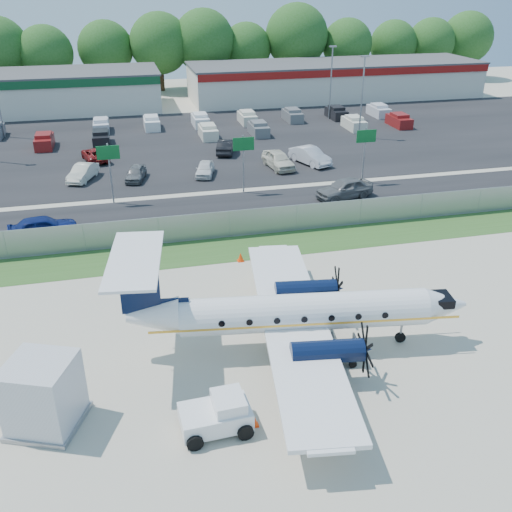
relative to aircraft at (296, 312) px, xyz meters
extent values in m
plane|color=#BEB6A1|center=(-0.55, 0.11, -2.08)|extent=(170.00, 170.00, 0.00)
cube|color=#2D561E|center=(-0.55, 12.11, -2.08)|extent=(170.00, 4.00, 0.02)
cube|color=black|center=(-0.55, 19.11, -2.07)|extent=(170.00, 8.00, 0.02)
cube|color=black|center=(-0.55, 40.11, -2.07)|extent=(170.00, 32.00, 0.02)
cube|color=gray|center=(-0.55, 14.11, -1.08)|extent=(120.00, 0.02, 1.90)
cube|color=gray|center=(-0.55, 14.11, -0.10)|extent=(120.00, 0.06, 0.06)
cube|color=gray|center=(-0.55, 14.11, -2.03)|extent=(120.00, 0.06, 0.06)
cube|color=silver|center=(25.45, 62.11, 0.42)|extent=(44.00, 12.00, 5.00)
cube|color=#474749|center=(25.45, 62.11, 3.04)|extent=(44.40, 12.40, 0.24)
cube|color=maroon|center=(25.45, 56.01, 2.42)|extent=(44.00, 0.20, 1.00)
cylinder|color=gray|center=(-8.55, 23.11, 0.42)|extent=(0.14, 0.14, 5.00)
cube|color=#0C5923|center=(-8.55, 22.96, 2.22)|extent=(1.80, 0.08, 1.10)
cylinder|color=gray|center=(2.45, 23.11, 0.42)|extent=(0.14, 0.14, 5.00)
cube|color=#0C5923|center=(2.45, 22.96, 2.22)|extent=(1.80, 0.08, 1.10)
cylinder|color=gray|center=(13.45, 23.11, 0.42)|extent=(0.14, 0.14, 5.00)
cube|color=#0C5923|center=(13.45, 22.96, 2.22)|extent=(1.80, 0.08, 1.10)
cylinder|color=gray|center=(19.45, 38.11, 2.42)|extent=(0.18, 0.18, 9.00)
cube|color=gray|center=(19.45, 38.11, 6.92)|extent=(0.90, 0.35, 0.18)
cylinder|color=gray|center=(19.45, 48.11, 2.42)|extent=(0.18, 0.18, 9.00)
cube|color=gray|center=(19.45, 48.11, 6.92)|extent=(0.90, 0.35, 0.18)
cylinder|color=white|center=(0.38, -0.06, 0.00)|extent=(12.25, 3.55, 1.84)
cone|color=white|center=(7.43, -1.07, 0.00)|extent=(2.37, 2.13, 1.84)
cone|color=white|center=(-6.86, 0.99, 0.19)|extent=(2.76, 2.18, 1.84)
cube|color=black|center=(7.24, -1.04, 0.34)|extent=(1.04, 1.37, 0.44)
cube|color=white|center=(-0.10, 0.01, -0.53)|extent=(5.50, 17.33, 0.21)
cylinder|color=black|center=(0.56, -2.92, -0.39)|extent=(3.41, 1.52, 1.07)
cylinder|color=black|center=(1.36, 2.64, -0.39)|extent=(3.41, 1.52, 1.07)
cube|color=black|center=(-7.34, 1.06, 1.84)|extent=(1.85, 0.43, 2.81)
cube|color=white|center=(-7.44, 1.07, 3.25)|extent=(3.16, 6.28, 0.14)
cylinder|color=gray|center=(5.37, -0.77, -1.45)|extent=(0.12, 0.12, 1.26)
cylinder|color=black|center=(5.37, -0.77, -1.81)|extent=(0.56, 0.25, 0.54)
cylinder|color=black|center=(-0.50, -2.77, -1.77)|extent=(0.67, 0.47, 0.62)
cylinder|color=black|center=(0.30, 2.80, -1.77)|extent=(0.67, 0.47, 0.62)
cube|color=white|center=(-4.89, -4.72, -1.45)|extent=(2.95, 1.85, 0.80)
cube|color=white|center=(-4.32, -4.70, -0.82)|extent=(1.33, 1.55, 0.57)
cube|color=black|center=(-3.80, -4.67, -0.80)|extent=(0.26, 1.27, 0.46)
cylinder|color=black|center=(-5.88, -5.66, -1.74)|extent=(0.70, 0.28, 0.69)
cylinder|color=black|center=(-5.96, -3.87, -1.74)|extent=(0.70, 0.28, 0.69)
cylinder|color=black|center=(-3.82, -5.57, -1.74)|extent=(0.70, 0.28, 0.69)
cylinder|color=black|center=(-3.90, -3.78, -1.74)|extent=(0.70, 0.28, 0.69)
cube|color=gray|center=(0.60, -1.04, -1.62)|extent=(2.24, 1.58, 0.12)
cube|color=gray|center=(-0.37, -0.86, -1.31)|extent=(0.30, 1.23, 0.62)
cube|color=gray|center=(1.56, -1.21, -1.31)|extent=(0.30, 1.23, 0.62)
cylinder|color=black|center=(-0.21, -1.47, -1.90)|extent=(0.39, 0.19, 0.37)
cylinder|color=black|center=(-0.01, -0.35, -1.90)|extent=(0.39, 0.19, 0.37)
cylinder|color=black|center=(1.21, -1.72, -1.90)|extent=(0.39, 0.19, 0.37)
cylinder|color=black|center=(1.41, -0.60, -1.90)|extent=(0.39, 0.19, 0.37)
cube|color=gray|center=(1.54, -1.49, -1.59)|extent=(2.35, 1.62, 0.13)
cube|color=gray|center=(0.52, -1.34, -1.27)|extent=(0.28, 1.31, 0.65)
cube|color=gray|center=(2.56, -1.65, -1.27)|extent=(0.28, 1.31, 0.65)
cylinder|color=black|center=(0.70, -1.97, -1.89)|extent=(0.41, 0.19, 0.39)
cylinder|color=black|center=(0.87, -0.79, -1.89)|extent=(0.41, 0.19, 0.39)
cylinder|color=black|center=(2.20, -2.20, -1.89)|extent=(0.41, 0.19, 0.39)
cylinder|color=black|center=(2.38, -1.01, -1.89)|extent=(0.41, 0.19, 0.39)
cube|color=silver|center=(-11.65, -2.76, -0.55)|extent=(3.34, 3.34, 3.07)
cube|color=gray|center=(-11.65, -2.76, -1.98)|extent=(3.61, 3.61, 0.20)
cone|color=#FF3B08|center=(-3.28, -4.92, -1.84)|extent=(0.32, 0.32, 0.49)
cube|color=#FF3B08|center=(-3.28, -4.92, -2.07)|extent=(0.34, 0.34, 0.03)
cone|color=#FF3B08|center=(-0.62, 10.18, -1.78)|extent=(0.40, 0.40, 0.60)
cube|color=#FF3B08|center=(-0.62, 10.18, -2.07)|extent=(0.42, 0.42, 0.03)
imported|color=navy|center=(-13.51, 17.20, -2.08)|extent=(5.00, 2.67, 1.62)
imported|color=#595B5E|center=(10.39, 19.75, -2.08)|extent=(5.31, 3.13, 1.70)
imported|color=beige|center=(-11.15, 29.83, -2.08)|extent=(2.97, 4.56, 1.42)
imported|color=#595B5E|center=(-6.44, 28.68, -2.08)|extent=(2.42, 4.07, 1.30)
imported|color=silver|center=(-0.07, 28.50, -2.08)|extent=(2.52, 4.10, 1.31)
imported|color=beige|center=(7.24, 29.13, -2.08)|extent=(2.58, 5.10, 1.66)
imported|color=silver|center=(10.69, 29.70, -2.08)|extent=(3.36, 5.27, 1.64)
imported|color=maroon|center=(-10.14, 35.81, -2.08)|extent=(3.13, 5.06, 1.31)
imported|color=black|center=(3.29, 35.45, -2.08)|extent=(2.88, 4.80, 1.49)
camera|label=1|loc=(-7.50, -22.64, 14.78)|focal=40.00mm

